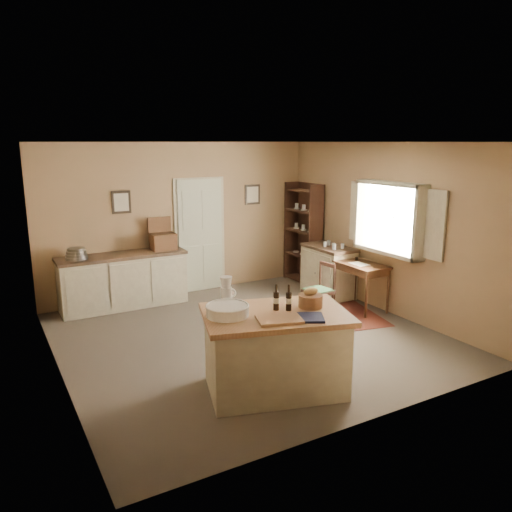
{
  "coord_description": "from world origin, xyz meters",
  "views": [
    {
      "loc": [
        -3.17,
        -5.83,
        2.7
      ],
      "look_at": [
        0.16,
        0.05,
        1.15
      ],
      "focal_mm": 35.0,
      "sensor_mm": 36.0,
      "label": 1
    }
  ],
  "objects_px": {
    "work_island": "(274,349)",
    "shelving_unit": "(305,233)",
    "sideboard": "(124,279)",
    "right_cabinet": "(328,270)",
    "writing_desk": "(361,270)",
    "desk_chair": "(318,291)"
  },
  "relations": [
    {
      "from": "work_island",
      "to": "shelving_unit",
      "type": "distance_m",
      "value": 4.52
    },
    {
      "from": "sideboard",
      "to": "right_cabinet",
      "type": "bearing_deg",
      "value": -19.15
    },
    {
      "from": "work_island",
      "to": "sideboard",
      "type": "bearing_deg",
      "value": 117.1
    },
    {
      "from": "sideboard",
      "to": "work_island",
      "type": "bearing_deg",
      "value": -79.71
    },
    {
      "from": "work_island",
      "to": "shelving_unit",
      "type": "bearing_deg",
      "value": 67.74
    },
    {
      "from": "sideboard",
      "to": "right_cabinet",
      "type": "relative_size",
      "value": 2.06
    },
    {
      "from": "work_island",
      "to": "writing_desk",
      "type": "xyz_separation_m",
      "value": [
        2.68,
        1.66,
        0.19
      ]
    },
    {
      "from": "sideboard",
      "to": "right_cabinet",
      "type": "height_order",
      "value": "sideboard"
    },
    {
      "from": "sideboard",
      "to": "writing_desk",
      "type": "xyz_separation_m",
      "value": [
        3.35,
        -2.03,
        0.19
      ]
    },
    {
      "from": "desk_chair",
      "to": "sideboard",
      "type": "bearing_deg",
      "value": 135.5
    },
    {
      "from": "right_cabinet",
      "to": "desk_chair",
      "type": "bearing_deg",
      "value": -134.95
    },
    {
      "from": "sideboard",
      "to": "right_cabinet",
      "type": "distance_m",
      "value": 3.55
    },
    {
      "from": "desk_chair",
      "to": "writing_desk",
      "type": "bearing_deg",
      "value": -6.67
    },
    {
      "from": "work_island",
      "to": "desk_chair",
      "type": "bearing_deg",
      "value": 59.24
    },
    {
      "from": "right_cabinet",
      "to": "shelving_unit",
      "type": "height_order",
      "value": "shelving_unit"
    },
    {
      "from": "writing_desk",
      "to": "right_cabinet",
      "type": "xyz_separation_m",
      "value": [
        -0.0,
        0.86,
        -0.21
      ]
    },
    {
      "from": "desk_chair",
      "to": "shelving_unit",
      "type": "xyz_separation_m",
      "value": [
        1.0,
        1.81,
        0.55
      ]
    },
    {
      "from": "writing_desk",
      "to": "right_cabinet",
      "type": "bearing_deg",
      "value": 90.01
    },
    {
      "from": "work_island",
      "to": "sideboard",
      "type": "distance_m",
      "value": 3.75
    },
    {
      "from": "shelving_unit",
      "to": "desk_chair",
      "type": "bearing_deg",
      "value": -118.85
    },
    {
      "from": "desk_chair",
      "to": "right_cabinet",
      "type": "relative_size",
      "value": 0.83
    },
    {
      "from": "writing_desk",
      "to": "right_cabinet",
      "type": "relative_size",
      "value": 0.87
    }
  ]
}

